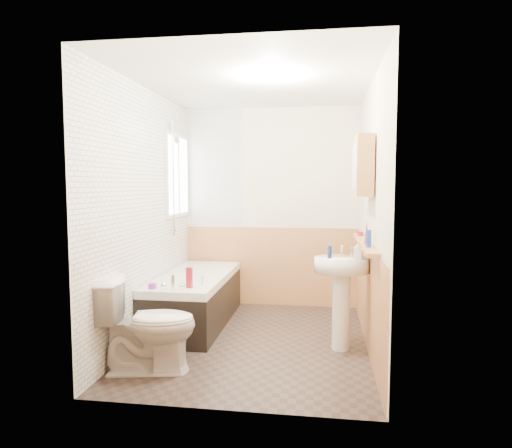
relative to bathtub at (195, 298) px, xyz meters
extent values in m
plane|color=#2C231F|center=(0.73, -0.48, -0.29)|extent=(2.80, 2.80, 0.00)
plane|color=white|center=(0.73, -0.48, 2.21)|extent=(2.80, 2.80, 0.00)
cube|color=beige|center=(0.73, 0.93, 0.96)|extent=(2.20, 0.02, 2.50)
cube|color=beige|center=(0.73, -1.89, 0.96)|extent=(2.20, 0.02, 2.50)
cube|color=beige|center=(-0.38, -0.48, 0.96)|extent=(0.02, 2.80, 2.50)
cube|color=beige|center=(1.84, -0.48, 0.96)|extent=(0.02, 2.80, 2.50)
cube|color=tan|center=(1.82, -0.48, 0.21)|extent=(0.01, 2.80, 1.00)
cube|color=tan|center=(0.73, -1.87, 0.21)|extent=(2.20, 0.01, 1.00)
cube|color=tan|center=(0.73, 0.91, 0.21)|extent=(2.20, 0.01, 1.00)
cube|color=white|center=(-0.36, -0.48, 0.96)|extent=(0.01, 2.80, 2.50)
cube|color=white|center=(0.00, 0.91, 1.46)|extent=(0.75, 0.01, 1.50)
cube|color=white|center=(-0.34, 0.47, 1.36)|extent=(0.03, 0.79, 0.99)
cube|color=white|center=(-0.32, 0.47, 1.36)|extent=(0.01, 0.70, 0.90)
cube|color=white|center=(-0.32, 0.47, 1.36)|extent=(0.01, 0.04, 0.90)
cube|color=black|center=(0.00, 0.00, -0.05)|extent=(0.70, 1.71, 0.47)
cube|color=white|center=(0.00, 0.00, 0.23)|extent=(0.70, 1.71, 0.08)
cube|color=white|center=(0.00, 0.00, 0.22)|extent=(0.56, 1.57, 0.04)
cylinder|color=silver|center=(0.00, -0.76, 0.34)|extent=(0.04, 0.04, 0.14)
sphere|color=silver|center=(-0.09, -0.76, 0.31)|extent=(0.06, 0.06, 0.06)
sphere|color=silver|center=(0.09, -0.76, 0.31)|extent=(0.06, 0.06, 0.06)
cylinder|color=silver|center=(-0.32, 0.25, 1.33)|extent=(0.02, 0.02, 1.31)
cylinder|color=silver|center=(-0.32, 0.25, 0.72)|extent=(0.05, 0.05, 0.02)
cylinder|color=silver|center=(-0.32, 0.25, 1.93)|extent=(0.05, 0.05, 0.02)
cylinder|color=silver|center=(-0.27, 0.25, 1.76)|extent=(0.07, 0.09, 0.09)
imported|color=white|center=(-0.03, -1.32, 0.10)|extent=(0.87, 0.59, 0.78)
cylinder|color=white|center=(1.57, -0.58, 0.06)|extent=(0.17, 0.17, 0.71)
ellipsoid|color=white|center=(1.57, -0.58, 0.51)|extent=(0.51, 0.41, 0.14)
cylinder|color=silver|center=(1.47, -0.48, 0.62)|extent=(0.03, 0.03, 0.08)
cylinder|color=silver|center=(1.67, -0.48, 0.62)|extent=(0.03, 0.03, 0.08)
cylinder|color=silver|center=(1.57, -0.50, 0.65)|extent=(0.02, 0.11, 0.09)
cube|color=tan|center=(1.77, -0.57, 0.72)|extent=(0.10, 1.53, 0.03)
cube|color=tan|center=(1.75, -0.57, 1.42)|extent=(0.14, 0.59, 0.54)
cube|color=silver|center=(1.67, -0.71, 1.42)|extent=(0.01, 0.23, 0.40)
cube|color=silver|center=(1.67, -0.42, 1.42)|extent=(0.01, 0.23, 0.40)
cylinder|color=#19339E|center=(1.77, -0.96, 0.81)|extent=(0.06, 0.06, 0.15)
cone|color=maroon|center=(1.77, -0.78, 0.84)|extent=(0.05, 0.05, 0.21)
cylinder|color=maroon|center=(1.77, -0.09, 0.75)|extent=(0.07, 0.07, 0.04)
imported|color=silver|center=(1.71, -0.63, 0.62)|extent=(0.11, 0.18, 0.08)
cylinder|color=navy|center=(1.46, -0.64, 0.64)|extent=(0.05, 0.05, 0.11)
cube|color=maroon|center=(0.13, -0.66, 0.37)|extent=(0.06, 0.05, 0.20)
cylinder|color=purple|center=(-0.21, -0.73, 0.29)|extent=(0.09, 0.09, 0.05)
cylinder|color=silver|center=(0.23, -0.52, 0.31)|extent=(0.04, 0.04, 0.09)
camera|label=1|loc=(1.39, -4.82, 1.25)|focal=32.00mm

